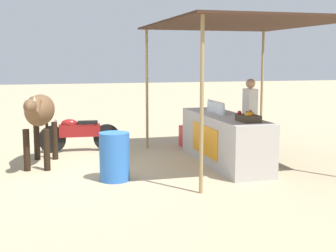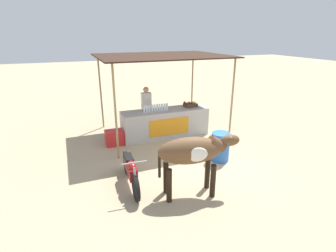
# 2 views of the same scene
# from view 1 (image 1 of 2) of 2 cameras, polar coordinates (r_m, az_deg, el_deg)

# --- Properties ---
(ground_plane) EXTENTS (60.00, 60.00, 0.00)m
(ground_plane) POSITION_cam_1_polar(r_m,az_deg,el_deg) (8.88, -6.55, -5.29)
(ground_plane) COLOR tan
(stall_counter) EXTENTS (3.00, 0.82, 0.96)m
(stall_counter) POSITION_cam_1_polar(r_m,az_deg,el_deg) (9.36, 6.83, -1.60)
(stall_counter) COLOR #B2ADA8
(stall_counter) RESTS_ON ground
(stall_awning) EXTENTS (4.20, 3.20, 2.76)m
(stall_awning) POSITION_cam_1_polar(r_m,az_deg,el_deg) (9.35, 8.82, 11.67)
(stall_awning) COLOR #382319
(stall_awning) RESTS_ON ground
(water_bottle_row) EXTENTS (0.88, 0.07, 0.25)m
(water_bottle_row) POSITION_cam_1_polar(r_m,az_deg,el_deg) (9.58, 5.84, 2.24)
(water_bottle_row) COLOR silver
(water_bottle_row) RESTS_ON stall_counter
(fruit_crate) EXTENTS (0.44, 0.32, 0.18)m
(fruit_crate) POSITION_cam_1_polar(r_m,az_deg,el_deg) (8.40, 9.74, 1.05)
(fruit_crate) COLOR #3F3326
(fruit_crate) RESTS_ON stall_counter
(vendor_behind_counter) EXTENTS (0.34, 0.22, 1.65)m
(vendor_behind_counter) POSITION_cam_1_polar(r_m,az_deg,el_deg) (10.00, 9.93, 1.11)
(vendor_behind_counter) COLOR #383842
(vendor_behind_counter) RESTS_ON ground
(cooler_box) EXTENTS (0.60, 0.44, 0.48)m
(cooler_box) POSITION_cam_1_polar(r_m,az_deg,el_deg) (11.02, 2.85, -1.31)
(cooler_box) COLOR red
(cooler_box) RESTS_ON ground
(water_barrel) EXTENTS (0.51, 0.51, 0.83)m
(water_barrel) POSITION_cam_1_polar(r_m,az_deg,el_deg) (8.02, -6.54, -3.73)
(water_barrel) COLOR blue
(water_barrel) RESTS_ON ground
(cow) EXTENTS (1.85, 0.76, 1.44)m
(cow) POSITION_cam_1_polar(r_m,az_deg,el_deg) (9.31, -15.42, 1.56)
(cow) COLOR brown
(cow) RESTS_ON ground
(motorcycle_parked) EXTENTS (0.55, 1.80, 0.90)m
(motorcycle_parked) POSITION_cam_1_polar(r_m,az_deg,el_deg) (10.60, -10.84, -0.81)
(motorcycle_parked) COLOR black
(motorcycle_parked) RESTS_ON ground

